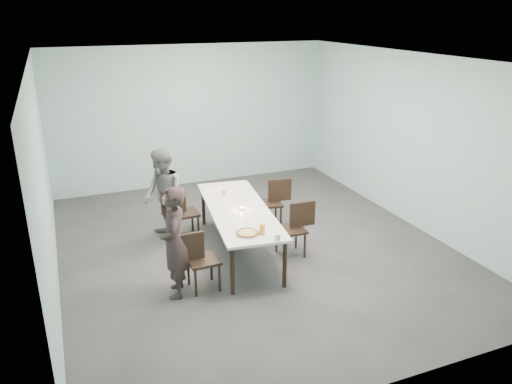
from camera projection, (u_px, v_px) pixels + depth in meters
name	position (u px, v px, depth m)	size (l,w,h in m)	color
ground	(253.00, 246.00, 8.20)	(7.00, 7.00, 0.00)	#333335
room_shell	(253.00, 125.00, 7.50)	(6.02, 7.02, 3.01)	#9AC1C2
table	(239.00, 212.00, 7.79)	(1.22, 2.69, 0.75)	white
chair_near_left	(197.00, 257.00, 6.79)	(0.62, 0.43, 0.87)	black
chair_far_left	(180.00, 210.00, 8.36)	(0.62, 0.44, 0.87)	black
chair_near_right	(296.00, 225.00, 7.79)	(0.62, 0.44, 0.87)	black
chair_far_right	(274.00, 199.00, 8.83)	(0.64, 0.48, 0.87)	black
diner_near	(174.00, 242.00, 6.59)	(0.56, 0.37, 1.55)	black
diner_far	(163.00, 196.00, 8.17)	(0.77, 0.60, 1.58)	slate
pizza	(247.00, 233.00, 6.88)	(0.34, 0.34, 0.04)	white
side_plate	(250.00, 221.00, 7.28)	(0.18, 0.18, 0.01)	white
beer_glass	(262.00, 229.00, 6.85)	(0.08, 0.08, 0.15)	gold
water_tumbler	(277.00, 237.00, 6.69)	(0.08, 0.08, 0.09)	silver
tealight	(241.00, 209.00, 7.71)	(0.06, 0.06, 0.05)	silver
amber_tumbler	(224.00, 193.00, 8.32)	(0.07, 0.07, 0.08)	gold
menu	(216.00, 190.00, 8.54)	(0.30, 0.22, 0.01)	silver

